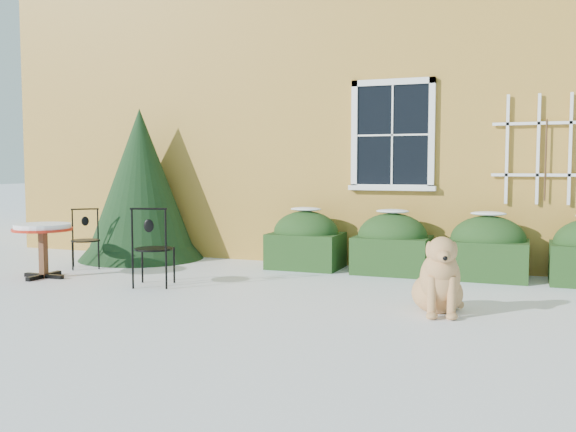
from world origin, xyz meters
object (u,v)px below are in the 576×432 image
at_px(patio_chair_near, 153,247).
at_px(dog, 439,282).
at_px(evergreen_shrub, 141,199).
at_px(bistro_table, 43,233).
at_px(patio_chair_far, 85,238).

bearing_deg(patio_chair_near, dog, 158.00).
bearing_deg(evergreen_shrub, bistro_table, -95.92).
relative_size(evergreen_shrub, patio_chair_near, 2.43).
distance_m(bistro_table, patio_chair_far, 0.96).
bearing_deg(patio_chair_near, evergreen_shrub, -70.90).
relative_size(evergreen_shrub, dog, 2.60).
bearing_deg(dog, patio_chair_near, 160.79).
height_order(evergreen_shrub, bistro_table, evergreen_shrub).
relative_size(evergreen_shrub, patio_chair_far, 2.78).
height_order(bistro_table, dog, dog).
distance_m(evergreen_shrub, dog, 5.66).
xyz_separation_m(patio_chair_far, dog, (5.37, -1.23, -0.10)).
relative_size(bistro_table, patio_chair_near, 0.79).
xyz_separation_m(evergreen_shrub, patio_chair_near, (1.53, -2.06, -0.48)).
bearing_deg(dog, patio_chair_far, 152.32).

